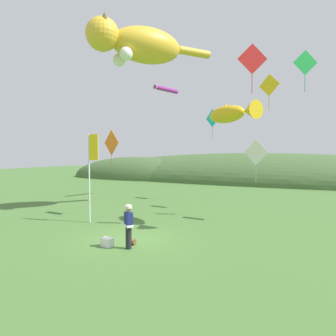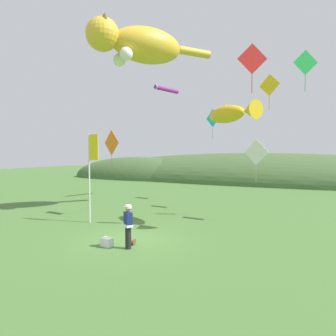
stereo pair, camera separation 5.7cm
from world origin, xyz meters
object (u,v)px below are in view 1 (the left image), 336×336
(kite_diamond_teal, at_px, (212,118))
(kite_diamond_white, at_px, (256,153))
(kite_tube_streamer, at_px, (166,89))
(kite_giant_cat, at_px, (138,44))
(festival_attendant, at_px, (129,225))
(kite_diamond_red, at_px, (252,59))
(kite_diamond_gold, at_px, (269,85))
(festival_banner_pole, at_px, (91,165))
(kite_fish_windsock, at_px, (231,113))
(kite_diamond_green, at_px, (305,63))
(picnic_cooler, at_px, (107,242))
(kite_spool, at_px, (133,242))
(kite_diamond_orange, at_px, (111,143))

(kite_diamond_teal, bearing_deg, kite_diamond_white, -53.80)
(kite_diamond_teal, bearing_deg, kite_tube_streamer, -175.22)
(kite_giant_cat, xyz_separation_m, kite_diamond_teal, (2.94, 6.43, -4.15))
(festival_attendant, xyz_separation_m, kite_diamond_red, (3.88, 4.80, 7.33))
(kite_tube_streamer, height_order, kite_diamond_red, kite_tube_streamer)
(festival_attendant, xyz_separation_m, kite_tube_streamer, (-4.60, 12.74, 8.20))
(kite_diamond_white, bearing_deg, kite_diamond_gold, 86.50)
(festival_banner_pole, bearing_deg, kite_diamond_red, 13.11)
(kite_fish_windsock, height_order, kite_diamond_green, kite_diamond_green)
(festival_attendant, height_order, kite_fish_windsock, kite_fish_windsock)
(festival_banner_pole, xyz_separation_m, kite_diamond_white, (8.05, 4.16, 0.65))
(picnic_cooler, distance_m, kite_tube_streamer, 16.13)
(kite_spool, distance_m, kite_diamond_gold, 13.37)
(kite_diamond_red, xyz_separation_m, kite_diamond_green, (2.21, 3.59, 0.50))
(festival_attendant, distance_m, kite_diamond_red, 9.59)
(kite_giant_cat, height_order, kite_diamond_gold, kite_giant_cat)
(kite_tube_streamer, bearing_deg, picnic_cooler, -74.18)
(kite_diamond_teal, distance_m, kite_diamond_white, 7.93)
(festival_attendant, xyz_separation_m, kite_spool, (-0.12, 0.52, -0.82))
(kite_spool, bearing_deg, kite_diamond_white, 59.39)
(kite_spool, xyz_separation_m, kite_diamond_white, (3.87, 6.54, 3.73))
(kite_tube_streamer, xyz_separation_m, kite_diamond_gold, (8.55, -2.35, -0.98))
(picnic_cooler, relative_size, kite_diamond_gold, 0.23)
(kite_diamond_gold, bearing_deg, kite_diamond_white, -93.50)
(kite_diamond_green, bearing_deg, festival_banner_pole, -152.12)
(kite_diamond_orange, bearing_deg, kite_spool, -45.26)
(festival_banner_pole, xyz_separation_m, kite_giant_cat, (0.71, 3.74, 7.53))
(kite_diamond_teal, bearing_deg, kite_giant_cat, -114.61)
(kite_giant_cat, bearing_deg, festival_banner_pole, -100.68)
(kite_diamond_orange, bearing_deg, kite_diamond_white, 15.92)
(kite_diamond_gold, bearing_deg, kite_diamond_green, -43.05)
(festival_banner_pole, xyz_separation_m, kite_diamond_green, (10.39, 5.50, 5.58))
(festival_banner_pole, bearing_deg, kite_giant_cat, 79.32)
(kite_diamond_teal, bearing_deg, kite_fish_windsock, -66.27)
(kite_giant_cat, relative_size, kite_diamond_white, 3.10)
(kite_fish_windsock, height_order, kite_diamond_orange, kite_fish_windsock)
(kite_diamond_green, bearing_deg, picnic_cooler, -129.44)
(festival_attendant, height_order, kite_tube_streamer, kite_tube_streamer)
(kite_diamond_gold, relative_size, kite_diamond_white, 0.99)
(kite_giant_cat, height_order, kite_diamond_green, kite_giant_cat)
(kite_giant_cat, distance_m, kite_diamond_orange, 6.61)
(kite_diamond_red, height_order, kite_diamond_green, kite_diamond_green)
(festival_attendant, bearing_deg, kite_giant_cat, 118.45)
(festival_banner_pole, xyz_separation_m, kite_tube_streamer, (-0.29, 9.84, 5.95))
(kite_diamond_red, height_order, kite_diamond_white, kite_diamond_red)
(festival_attendant, bearing_deg, kite_diamond_gold, 69.16)
(kite_diamond_white, relative_size, kite_diamond_orange, 0.96)
(picnic_cooler, bearing_deg, kite_diamond_orange, 124.47)
(kite_diamond_orange, bearing_deg, kite_giant_cat, 69.12)
(kite_tube_streamer, relative_size, kite_diamond_green, 1.18)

